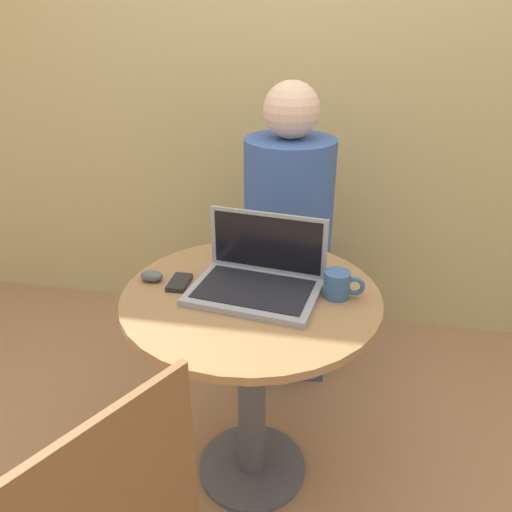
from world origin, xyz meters
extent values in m
plane|color=#9E704C|center=(0.00, 0.00, 0.00)|extent=(12.00, 12.00, 0.00)
cube|color=tan|center=(0.00, 1.12, 1.30)|extent=(7.00, 0.05, 2.60)
cylinder|color=#4C4C51|center=(0.00, 0.00, 0.01)|extent=(0.39, 0.39, 0.02)
cylinder|color=#4C4C51|center=(0.00, 0.00, 0.37)|extent=(0.10, 0.10, 0.70)
cylinder|color=olive|center=(0.00, 0.00, 0.73)|extent=(0.78, 0.78, 0.02)
cube|color=gray|center=(0.01, -0.01, 0.75)|extent=(0.41, 0.31, 0.02)
cube|color=black|center=(0.01, -0.01, 0.76)|extent=(0.36, 0.25, 0.00)
cube|color=gray|center=(0.03, 0.12, 0.86)|extent=(0.37, 0.06, 0.20)
cube|color=black|center=(0.03, 0.11, 0.86)|extent=(0.34, 0.05, 0.17)
cube|color=black|center=(-0.23, 0.01, 0.75)|extent=(0.06, 0.10, 0.02)
ellipsoid|color=#4C4C51|center=(-0.32, 0.02, 0.76)|extent=(0.07, 0.05, 0.03)
cylinder|color=#335684|center=(0.25, 0.03, 0.78)|extent=(0.08, 0.08, 0.08)
torus|color=#335684|center=(0.30, 0.03, 0.78)|extent=(0.06, 0.01, 0.06)
cylinder|color=brown|center=(-0.35, -0.37, 0.21)|extent=(0.04, 0.04, 0.42)
cube|color=brown|center=(-0.11, -0.71, 0.67)|extent=(0.19, 0.33, 0.46)
cube|color=#3D4766|center=(0.01, 0.75, 0.23)|extent=(0.42, 0.55, 0.47)
cylinder|color=#38569E|center=(0.03, 0.62, 0.77)|extent=(0.36, 0.36, 0.60)
sphere|color=beige|center=(0.03, 0.62, 1.17)|extent=(0.21, 0.21, 0.21)
camera|label=1|loc=(0.25, -1.27, 1.50)|focal=35.00mm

